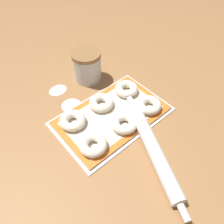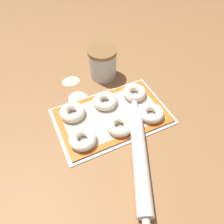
# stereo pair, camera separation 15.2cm
# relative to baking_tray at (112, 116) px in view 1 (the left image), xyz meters

# --- Properties ---
(ground_plane) EXTENTS (2.80, 2.80, 0.00)m
(ground_plane) POSITION_rel_baking_tray_xyz_m (0.02, 0.01, -0.00)
(ground_plane) COLOR olive
(baking_tray) EXTENTS (0.44, 0.28, 0.01)m
(baking_tray) POSITION_rel_baking_tray_xyz_m (0.00, 0.00, 0.00)
(baking_tray) COLOR silver
(baking_tray) RESTS_ON ground_plane
(baking_mat) EXTENTS (0.42, 0.26, 0.00)m
(baking_mat) POSITION_rel_baking_tray_xyz_m (-0.00, -0.00, 0.01)
(baking_mat) COLOR orange
(baking_mat) RESTS_ON baking_tray
(bagel_front_left) EXTENTS (0.10, 0.10, 0.03)m
(bagel_front_left) POSITION_rel_baking_tray_xyz_m (-0.15, -0.07, 0.02)
(bagel_front_left) COLOR silver
(bagel_front_left) RESTS_ON baking_mat
(bagel_front_center) EXTENTS (0.10, 0.10, 0.03)m
(bagel_front_center) POSITION_rel_baking_tray_xyz_m (-0.00, -0.07, 0.02)
(bagel_front_center) COLOR silver
(bagel_front_center) RESTS_ON baking_mat
(bagel_front_right) EXTENTS (0.10, 0.10, 0.03)m
(bagel_front_right) POSITION_rel_baking_tray_xyz_m (0.14, -0.07, 0.02)
(bagel_front_right) COLOR silver
(bagel_front_right) RESTS_ON baking_mat
(bagel_back_left) EXTENTS (0.10, 0.10, 0.03)m
(bagel_back_left) POSITION_rel_baking_tray_xyz_m (-0.14, 0.06, 0.02)
(bagel_back_left) COLOR silver
(bagel_back_left) RESTS_ON baking_mat
(bagel_back_center) EXTENTS (0.10, 0.10, 0.03)m
(bagel_back_center) POSITION_rel_baking_tray_xyz_m (-0.00, 0.07, 0.02)
(bagel_back_center) COLOR silver
(bagel_back_center) RESTS_ON baking_mat
(bagel_back_right) EXTENTS (0.10, 0.10, 0.03)m
(bagel_back_right) POSITION_rel_baking_tray_xyz_m (0.13, 0.06, 0.02)
(bagel_back_right) COLOR silver
(bagel_back_right) RESTS_ON baking_mat
(flour_canister) EXTENTS (0.13, 0.13, 0.14)m
(flour_canister) POSITION_rel_baking_tray_xyz_m (0.07, 0.25, 0.07)
(flour_canister) COLOR silver
(flour_canister) RESTS_ON ground_plane
(rolling_pin) EXTENTS (0.23, 0.45, 0.05)m
(rolling_pin) POSITION_rel_baking_tray_xyz_m (0.00, -0.21, 0.02)
(rolling_pin) COLOR silver
(rolling_pin) RESTS_ON ground_plane
(flour_patch_near) EXTENTS (0.08, 0.06, 0.00)m
(flour_patch_near) POSITION_rel_baking_tray_xyz_m (-0.08, 0.27, -0.00)
(flour_patch_near) COLOR white
(flour_patch_near) RESTS_ON ground_plane
(flour_patch_far) EXTENTS (0.08, 0.08, 0.00)m
(flour_patch_far) POSITION_rel_baking_tray_xyz_m (-0.09, 0.15, -0.00)
(flour_patch_far) COLOR white
(flour_patch_far) RESTS_ON ground_plane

